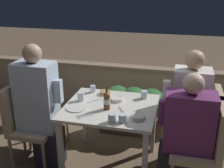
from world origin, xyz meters
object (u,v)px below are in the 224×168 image
chair_right_near (207,142)px  potted_plant (42,93)px  person_blue_shirt (40,108)px  beer_bottle (107,100)px  chair_right_far (205,125)px  chair_left_far (36,107)px  person_purple_stripe (184,134)px  person_white_polo (186,112)px  chair_left_near (24,118)px

chair_right_near → potted_plant: (-2.17, 0.97, -0.12)m
person_blue_shirt → beer_bottle: (0.70, 0.07, 0.13)m
person_blue_shirt → chair_right_near: bearing=-0.8°
chair_right_far → beer_bottle: 1.05m
chair_left_far → chair_right_near: (1.90, -0.31, 0.00)m
chair_right_near → beer_bottle: (-0.98, 0.09, 0.28)m
chair_left_far → beer_bottle: size_ratio=3.57×
potted_plant → chair_right_far: bearing=-16.3°
potted_plant → person_blue_shirt: bearing=-62.9°
person_blue_shirt → chair_right_near: 1.69m
chair_right_far → beer_bottle: bearing=-166.1°
person_blue_shirt → potted_plant: 1.10m
chair_right_far → person_purple_stripe: bearing=-122.7°
chair_left_far → chair_right_far: 1.91m
person_purple_stripe → potted_plant: 2.20m
person_white_polo → potted_plant: 2.09m
person_blue_shirt → beer_bottle: person_blue_shirt is taller
person_blue_shirt → person_purple_stripe: bearing=-0.9°
beer_bottle → potted_plant: size_ratio=0.37×
potted_plant → chair_left_far: bearing=-67.7°
person_white_polo → beer_bottle: bearing=-162.7°
chair_left_far → chair_right_near: bearing=-9.3°
chair_left_near → beer_bottle: (0.91, 0.07, 0.28)m
chair_left_far → potted_plant: size_ratio=1.32×
person_blue_shirt → person_purple_stripe: (1.48, -0.02, -0.09)m
person_white_polo → chair_right_far: bearing=0.0°
person_white_polo → potted_plant: bearing=162.2°
chair_left_far → chair_right_far: size_ratio=1.00×
chair_left_far → chair_left_near: bearing=-87.2°
chair_left_far → chair_right_far: same height
chair_left_far → potted_plant: bearing=112.3°
person_purple_stripe → person_white_polo: bearing=87.9°
person_purple_stripe → beer_bottle: bearing=173.3°
person_blue_shirt → beer_bottle: size_ratio=5.29×
chair_right_far → beer_bottle: size_ratio=3.57×
person_purple_stripe → potted_plant: (-1.96, 0.97, -0.17)m
person_blue_shirt → person_purple_stripe: size_ratio=1.14×
person_purple_stripe → chair_right_far: bearing=57.3°
chair_right_far → potted_plant: chair_right_far is taller
person_blue_shirt → person_purple_stripe: 1.48m
person_purple_stripe → person_white_polo: (0.01, 0.34, 0.07)m
chair_left_near → person_purple_stripe: 1.68m
person_purple_stripe → beer_bottle: size_ratio=4.64×
person_blue_shirt → chair_left_near: bearing=180.0°
chair_right_near → chair_right_far: (0.01, 0.34, 0.00)m
chair_left_near → person_blue_shirt: bearing=-0.0°
chair_left_near → person_white_polo: size_ratio=0.70×
chair_right_near → person_purple_stripe: person_purple_stripe is taller
chair_right_near → beer_bottle: beer_bottle is taller
chair_left_near → beer_bottle: bearing=4.3°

